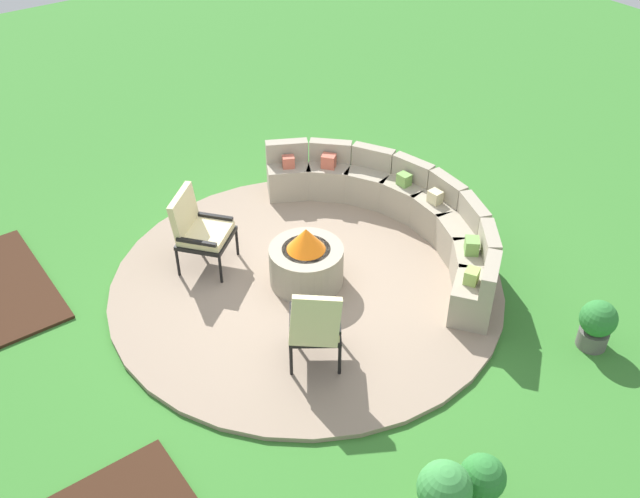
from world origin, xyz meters
name	(u,v)px	position (x,y,z in m)	size (l,w,h in m)	color
ground_plane	(307,285)	(0.00, 0.00, 0.00)	(24.00, 24.00, 0.00)	#387A2D
patio_circle	(307,283)	(0.00, 0.00, 0.03)	(4.69, 4.69, 0.06)	gray
fire_pit	(306,261)	(0.00, 0.00, 0.36)	(0.88, 0.88, 0.76)	#9E937F
curved_stone_bench	(401,212)	(-0.11, 1.57, 0.37)	(4.01, 1.64, 0.76)	#9E937F
lounge_chair_front_left	(199,228)	(-1.04, -0.84, 0.59)	(0.84, 0.85, 1.01)	black
lounge_chair_front_right	(315,324)	(1.14, -0.69, 0.59)	(0.76, 0.77, 1.01)	black
potted_plant_0	(597,324)	(2.67, 1.92, 0.32)	(0.40, 0.40, 0.59)	#605B56
potted_plant_1	(482,481)	(3.32, -0.52, 0.32)	(0.40, 0.40, 0.58)	brown
potted_plant_2	(443,496)	(3.27, -0.94, 0.42)	(0.46, 0.46, 0.75)	#A89E8E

